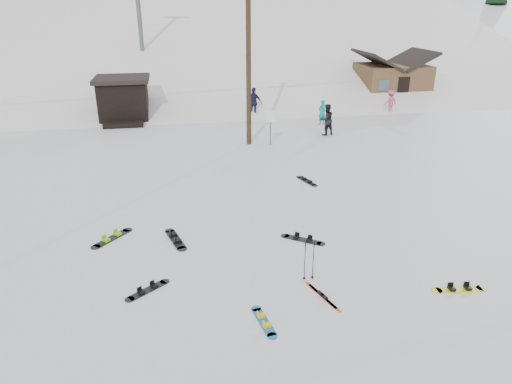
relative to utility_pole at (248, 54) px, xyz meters
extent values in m
plane|color=white|center=(-2.00, -14.00, -4.68)|extent=(200.00, 200.00, 0.00)
cube|color=white|center=(-2.00, 41.00, -16.68)|extent=(60.00, 85.24, 65.97)
cube|color=white|center=(36.00, 36.00, -15.68)|extent=(45.66, 93.98, 54.59)
cylinder|color=#3A2819|center=(0.00, 0.00, -0.18)|extent=(0.26, 0.26, 9.00)
cylinder|color=#595B60|center=(1.10, -0.40, -3.78)|extent=(0.07, 0.07, 1.80)
cube|color=white|center=(1.10, -0.44, -3.13)|extent=(0.50, 0.04, 0.60)
cube|color=black|center=(-7.00, 7.00, -3.43)|extent=(3.00, 3.00, 2.50)
cube|color=black|center=(-7.00, 7.00, -2.06)|extent=(3.40, 3.40, 0.25)
cube|color=black|center=(-7.00, 5.20, -4.53)|extent=(2.40, 1.20, 0.30)
cylinder|color=#595B60|center=(-6.00, 16.00, 2.57)|extent=(0.36, 0.36, 8.00)
cube|color=brown|center=(13.00, 10.00, -3.33)|extent=(5.00, 4.00, 2.70)
cube|color=black|center=(11.65, 10.00, -1.63)|extent=(2.69, 4.40, 1.43)
cube|color=black|center=(14.35, 10.00, -1.63)|extent=(2.69, 4.40, 1.43)
cube|color=black|center=(13.00, 7.98, -3.58)|extent=(0.90, 0.06, 1.90)
cube|color=#1C6BB7|center=(-2.20, -14.84, -4.67)|extent=(0.42, 1.10, 0.02)
cylinder|color=#1C6BB7|center=(-2.29, -14.31, -4.67)|extent=(0.25, 0.25, 0.02)
cylinder|color=#1C6BB7|center=(-2.11, -15.37, -4.67)|extent=(0.25, 0.25, 0.02)
cube|color=yellow|center=(-2.23, -14.65, -4.62)|extent=(0.20, 0.16, 0.07)
cube|color=yellow|center=(-2.17, -15.03, -4.62)|extent=(0.20, 0.16, 0.07)
cube|color=#B54612|center=(-0.46, -14.18, -4.67)|extent=(0.50, 1.31, 0.02)
cube|color=black|center=(-0.46, -14.18, -4.63)|extent=(0.14, 0.25, 0.06)
cube|color=#B54612|center=(-0.51, -14.04, -4.67)|extent=(0.50, 1.31, 0.02)
cube|color=black|center=(-0.51, -14.04, -4.63)|extent=(0.14, 0.25, 0.06)
cylinder|color=black|center=(-0.74, -13.26, -4.11)|extent=(0.02, 0.02, 1.14)
cylinder|color=black|center=(-0.74, -13.26, -4.62)|extent=(0.09, 0.09, 0.01)
cylinder|color=black|center=(-0.74, -13.26, -3.56)|extent=(0.03, 0.03, 0.10)
cylinder|color=black|center=(-0.51, -13.26, -4.11)|extent=(0.02, 0.02, 1.14)
cylinder|color=black|center=(-0.51, -13.26, -4.62)|extent=(0.09, 0.09, 0.01)
cylinder|color=black|center=(-0.51, -13.26, -3.56)|extent=(0.03, 0.03, 0.10)
cube|color=black|center=(-4.99, -12.99, -4.67)|extent=(1.05, 0.87, 0.02)
cylinder|color=black|center=(-4.54, -12.66, -4.67)|extent=(0.26, 0.26, 0.02)
cylinder|color=black|center=(-5.44, -13.32, -4.67)|extent=(0.26, 0.26, 0.02)
cube|color=black|center=(-4.83, -12.87, -4.62)|extent=(0.22, 0.23, 0.07)
cube|color=black|center=(-5.15, -13.11, -4.62)|extent=(0.22, 0.23, 0.07)
cube|color=black|center=(-4.19, -10.28, -4.67)|extent=(0.67, 1.39, 0.03)
cylinder|color=black|center=(-4.37, -9.63, -4.67)|extent=(0.31, 0.31, 0.03)
cylinder|color=black|center=(-4.00, -10.93, -4.67)|extent=(0.31, 0.31, 0.03)
cube|color=black|center=(-4.26, -10.04, -4.61)|extent=(0.26, 0.22, 0.09)
cube|color=black|center=(-4.12, -10.51, -4.61)|extent=(0.26, 0.22, 0.09)
cube|color=black|center=(-6.22, -9.81, -4.67)|extent=(1.13, 1.22, 0.03)
cylinder|color=black|center=(-5.77, -9.31, -4.67)|extent=(0.31, 0.31, 0.03)
cylinder|color=black|center=(-6.67, -10.32, -4.67)|extent=(0.31, 0.31, 0.03)
cube|color=#67CB17|center=(-6.06, -9.63, -4.61)|extent=(0.28, 0.27, 0.09)
cube|color=#67CB17|center=(-6.38, -9.99, -4.61)|extent=(0.28, 0.27, 0.09)
cube|color=black|center=(-0.15, -11.05, -4.67)|extent=(1.16, 0.95, 0.03)
cylinder|color=black|center=(0.35, -11.41, -4.67)|extent=(0.28, 0.28, 0.03)
cylinder|color=black|center=(-0.64, -10.69, -4.67)|extent=(0.28, 0.28, 0.03)
cube|color=black|center=(0.03, -11.18, -4.62)|extent=(0.24, 0.25, 0.08)
cube|color=black|center=(-0.32, -10.92, -4.62)|extent=(0.24, 0.25, 0.08)
cube|color=yellow|center=(3.21, -14.50, -4.67)|extent=(1.26, 0.41, 0.03)
cylinder|color=yellow|center=(3.82, -14.56, -4.67)|extent=(0.28, 0.28, 0.03)
cylinder|color=yellow|center=(2.59, -14.43, -4.67)|extent=(0.28, 0.28, 0.03)
cube|color=black|center=(3.43, -14.52, -4.61)|extent=(0.17, 0.22, 0.08)
cube|color=black|center=(2.99, -14.47, -4.61)|extent=(0.17, 0.22, 0.08)
cube|color=black|center=(1.48, -6.03, -4.67)|extent=(0.61, 1.16, 0.02)
cylinder|color=black|center=(1.30, -5.49, -4.67)|extent=(0.26, 0.26, 0.02)
cylinder|color=black|center=(1.66, -6.57, -4.67)|extent=(0.26, 0.26, 0.02)
cube|color=black|center=(1.41, -5.84, -4.62)|extent=(0.22, 0.19, 0.07)
cube|color=black|center=(1.54, -6.23, -4.62)|extent=(0.22, 0.19, 0.07)
imported|color=#0D8481|center=(5.21, 3.37, -3.90)|extent=(0.67, 0.57, 1.55)
imported|color=black|center=(4.68, 0.97, -3.78)|extent=(1.01, 0.87, 1.79)
imported|color=#C2446F|center=(10.88, 5.61, -3.90)|extent=(1.12, 0.82, 1.56)
imported|color=#161A37|center=(1.41, 6.21, -3.71)|extent=(1.19, 1.07, 1.95)
camera|label=1|loc=(-4.02, -23.56, 2.43)|focal=32.00mm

